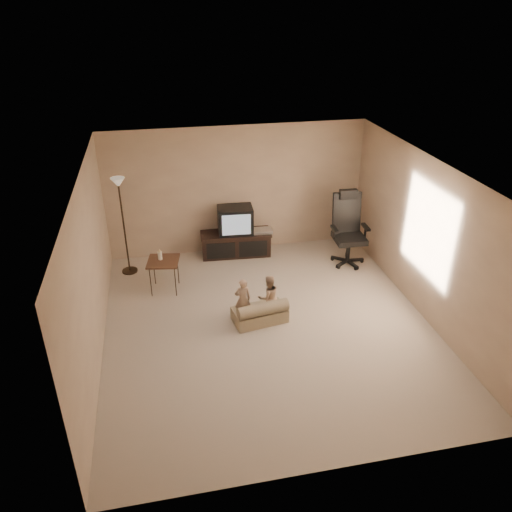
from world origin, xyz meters
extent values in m
plane|color=#B9A993|center=(0.00, 0.00, 0.00)|extent=(5.50, 5.50, 0.00)
plane|color=white|center=(0.00, 0.00, 2.50)|extent=(5.50, 5.50, 0.00)
plane|color=tan|center=(0.00, 2.75, 1.25)|extent=(5.00, 0.00, 5.00)
plane|color=tan|center=(0.00, -2.75, 1.25)|extent=(5.00, 0.00, 5.00)
plane|color=tan|center=(-2.50, 0.00, 1.25)|extent=(0.00, 5.50, 5.50)
plane|color=tan|center=(2.50, 0.00, 1.25)|extent=(0.00, 5.50, 5.50)
cube|color=black|center=(-0.08, 2.49, 0.21)|extent=(1.36, 0.56, 0.43)
cube|color=black|center=(-0.08, 2.49, 0.46)|extent=(1.40, 0.61, 0.04)
cube|color=black|center=(-0.41, 2.27, 0.22)|extent=(0.55, 0.06, 0.32)
cube|color=black|center=(0.21, 2.23, 0.22)|extent=(0.55, 0.06, 0.32)
cube|color=black|center=(-0.08, 2.51, 0.74)|extent=(0.70, 0.52, 0.52)
cube|color=white|center=(-0.10, 2.27, 0.74)|extent=(0.54, 0.05, 0.41)
cube|color=silver|center=(0.43, 2.41, 0.50)|extent=(0.40, 0.29, 0.06)
cylinder|color=black|center=(1.95, 1.67, 0.28)|extent=(0.08, 0.08, 0.45)
cube|color=black|center=(1.95, 1.67, 0.54)|extent=(0.58, 0.58, 0.10)
cube|color=black|center=(1.96, 1.94, 0.95)|extent=(0.54, 0.22, 0.79)
cube|color=black|center=(1.96, 1.94, 1.32)|extent=(0.34, 0.13, 0.18)
cube|color=black|center=(1.65, 1.68, 0.75)|extent=(0.09, 0.32, 0.04)
cube|color=black|center=(2.25, 1.66, 0.75)|extent=(0.09, 0.32, 0.04)
cube|color=brown|center=(-1.52, 1.41, 0.56)|extent=(0.60, 0.60, 0.03)
cylinder|color=#312215|center=(-1.76, 1.24, 0.28)|extent=(0.01, 0.01, 0.58)
cylinder|color=#312215|center=(-1.35, 1.17, 0.28)|extent=(0.01, 0.01, 0.58)
cylinder|color=#312215|center=(-1.69, 1.65, 0.28)|extent=(0.01, 0.01, 0.58)
cylinder|color=#312215|center=(-1.28, 1.58, 0.28)|extent=(0.01, 0.01, 0.58)
cylinder|color=silver|center=(-1.56, 1.46, 0.65)|extent=(0.07, 0.07, 0.15)
cone|color=beige|center=(-1.56, 1.46, 0.75)|extent=(0.06, 0.06, 0.05)
cylinder|color=#312215|center=(-2.15, 2.20, 0.02)|extent=(0.28, 0.28, 0.03)
cylinder|color=#312215|center=(-2.15, 2.20, 0.88)|extent=(0.03, 0.03, 1.73)
cone|color=beige|center=(-2.15, 2.20, 1.75)|extent=(0.24, 0.24, 0.16)
cube|color=#9A8B68|center=(-0.10, 0.16, 0.11)|extent=(0.89, 0.58, 0.22)
cylinder|color=#9A8B68|center=(-0.08, 0.02, 0.31)|extent=(0.83, 0.33, 0.20)
imported|color=tan|center=(-0.35, 0.28, 0.36)|extent=(0.27, 0.20, 0.72)
imported|color=tan|center=(0.06, 0.24, 0.37)|extent=(0.39, 0.26, 0.74)
camera|label=1|loc=(-1.49, -6.24, 4.61)|focal=35.00mm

